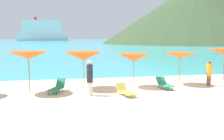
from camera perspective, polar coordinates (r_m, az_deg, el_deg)
The scene contains 13 objects.
ground_plane at distance 23.20m, azimuth 3.62°, elevation -0.61°, with size 50.00×100.00×0.30m, color beige.
ocean_water at distance 238.84m, azimuth -9.78°, elevation 6.62°, with size 650.00×440.00×0.02m, color #38B7CC.
headland_hill at distance 139.78m, azimuth 18.96°, elevation 12.44°, with size 98.84×98.84×32.35m, color #384C2D.
umbrella_1 at distance 14.42m, azimuth -18.61°, elevation 3.19°, with size 2.28×2.28×2.35m.
umbrella_2 at distance 15.00m, azimuth -6.55°, elevation 3.22°, with size 2.49×2.49×2.26m.
umbrella_3 at distance 15.48m, azimuth 4.99°, elevation 2.84°, with size 2.15×2.15×2.10m.
umbrella_4 at distance 16.81m, azimuth 15.32°, elevation 3.23°, with size 2.17×2.17×2.13m.
lounge_chair_0 at distance 15.57m, azimuth 11.91°, elevation -3.06°, with size 0.64×1.63×0.63m.
lounge_chair_2 at distance 14.54m, azimuth -12.49°, elevation -3.88°, with size 1.10×1.59×0.71m.
lounge_chair_3 at distance 13.44m, azimuth 3.16°, elevation -4.84°, with size 0.93×1.54×0.61m.
beachgoer_1 at distance 13.28m, azimuth -5.11°, elevation -1.59°, with size 0.33×0.33×1.91m.
beachgoer_3 at distance 17.14m, azimuth 21.35°, elevation -0.58°, with size 0.35×0.35×1.64m.
cruise_ship at distance 256.74m, azimuth -15.71°, elevation 8.46°, with size 49.53×15.30×22.65m.
Camera 1 is at (-5.86, -12.21, 3.11)m, focal length 39.91 mm.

